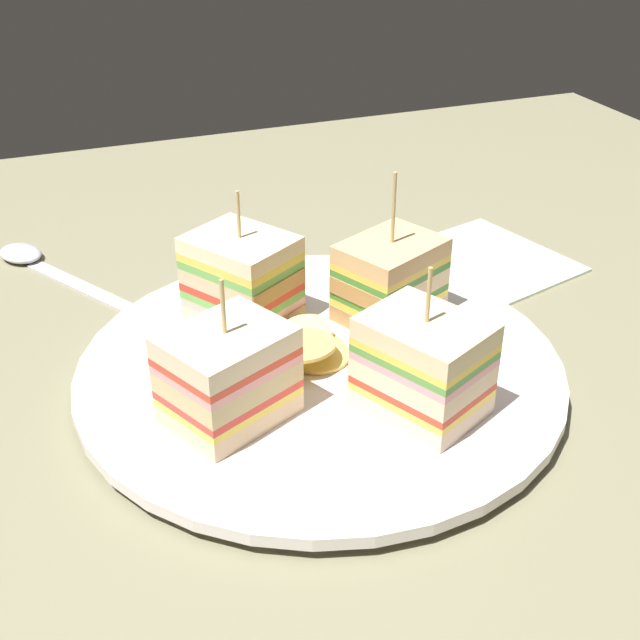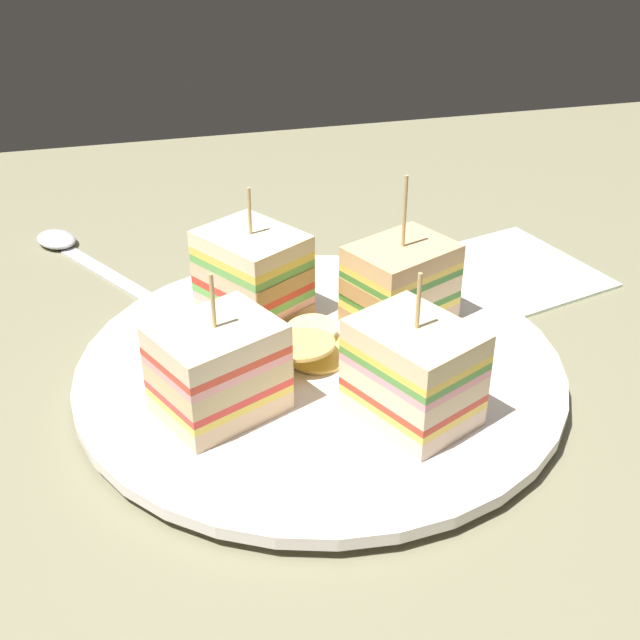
{
  "view_description": "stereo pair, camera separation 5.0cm",
  "coord_description": "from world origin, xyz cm",
  "px_view_note": "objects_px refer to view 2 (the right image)",
  "views": [
    {
      "loc": [
        -15.42,
        -39.88,
        29.64
      ],
      "look_at": [
        0.0,
        0.0,
        4.38
      ],
      "focal_mm": 46.46,
      "sensor_mm": 36.0,
      "label": 1
    },
    {
      "loc": [
        -10.7,
        -41.4,
        29.64
      ],
      "look_at": [
        0.0,
        0.0,
        4.38
      ],
      "focal_mm": 46.46,
      "sensor_mm": 36.0,
      "label": 2
    }
  ],
  "objects_px": {
    "sandwich_wedge_0": "(253,275)",
    "sandwich_wedge_2": "(413,373)",
    "sandwich_wedge_1": "(219,369)",
    "sandwich_wedge_3": "(400,284)",
    "chip_pile": "(309,344)",
    "spoon": "(68,247)",
    "napkin": "(496,274)",
    "plate": "(320,369)"
  },
  "relations": [
    {
      "from": "sandwich_wedge_0",
      "to": "napkin",
      "type": "bearing_deg",
      "value": 68.15
    },
    {
      "from": "sandwich_wedge_0",
      "to": "sandwich_wedge_2",
      "type": "distance_m",
      "value": 0.15
    },
    {
      "from": "sandwich_wedge_0",
      "to": "sandwich_wedge_2",
      "type": "relative_size",
      "value": 1.01
    },
    {
      "from": "sandwich_wedge_3",
      "to": "sandwich_wedge_1",
      "type": "bearing_deg",
      "value": 3.91
    },
    {
      "from": "sandwich_wedge_2",
      "to": "plate",
      "type": "bearing_deg",
      "value": 2.91
    },
    {
      "from": "sandwich_wedge_0",
      "to": "sandwich_wedge_2",
      "type": "bearing_deg",
      "value": -6.0
    },
    {
      "from": "sandwich_wedge_1",
      "to": "sandwich_wedge_2",
      "type": "bearing_deg",
      "value": -42.46
    },
    {
      "from": "napkin",
      "to": "plate",
      "type": "bearing_deg",
      "value": -148.59
    },
    {
      "from": "plate",
      "to": "spoon",
      "type": "height_order",
      "value": "plate"
    },
    {
      "from": "sandwich_wedge_0",
      "to": "sandwich_wedge_3",
      "type": "bearing_deg",
      "value": 39.77
    },
    {
      "from": "sandwich_wedge_1",
      "to": "spoon",
      "type": "height_order",
      "value": "sandwich_wedge_1"
    },
    {
      "from": "sandwich_wedge_1",
      "to": "sandwich_wedge_2",
      "type": "distance_m",
      "value": 0.11
    },
    {
      "from": "chip_pile",
      "to": "sandwich_wedge_2",
      "type": "bearing_deg",
      "value": -61.05
    },
    {
      "from": "sandwich_wedge_1",
      "to": "sandwich_wedge_3",
      "type": "bearing_deg",
      "value": 3.37
    },
    {
      "from": "sandwich_wedge_2",
      "to": "spoon",
      "type": "relative_size",
      "value": 0.62
    },
    {
      "from": "sandwich_wedge_2",
      "to": "spoon",
      "type": "bearing_deg",
      "value": 6.85
    },
    {
      "from": "plate",
      "to": "spoon",
      "type": "relative_size",
      "value": 2.07
    },
    {
      "from": "sandwich_wedge_2",
      "to": "sandwich_wedge_3",
      "type": "bearing_deg",
      "value": -41.26
    },
    {
      "from": "sandwich_wedge_0",
      "to": "sandwich_wedge_3",
      "type": "relative_size",
      "value": 0.89
    },
    {
      "from": "sandwich_wedge_2",
      "to": "chip_pile",
      "type": "relative_size",
      "value": 1.22
    },
    {
      "from": "sandwich_wedge_1",
      "to": "sandwich_wedge_3",
      "type": "distance_m",
      "value": 0.15
    },
    {
      "from": "plate",
      "to": "sandwich_wedge_0",
      "type": "relative_size",
      "value": 3.3
    },
    {
      "from": "sandwich_wedge_1",
      "to": "chip_pile",
      "type": "distance_m",
      "value": 0.08
    },
    {
      "from": "sandwich_wedge_2",
      "to": "napkin",
      "type": "height_order",
      "value": "sandwich_wedge_2"
    },
    {
      "from": "sandwich_wedge_1",
      "to": "chip_pile",
      "type": "xyz_separation_m",
      "value": [
        0.06,
        0.04,
        -0.02
      ]
    },
    {
      "from": "chip_pile",
      "to": "spoon",
      "type": "distance_m",
      "value": 0.27
    },
    {
      "from": "sandwich_wedge_3",
      "to": "napkin",
      "type": "xyz_separation_m",
      "value": [
        0.1,
        0.06,
        -0.04
      ]
    },
    {
      "from": "plate",
      "to": "sandwich_wedge_2",
      "type": "xyz_separation_m",
      "value": [
        0.04,
        -0.07,
        0.03
      ]
    },
    {
      "from": "sandwich_wedge_1",
      "to": "chip_pile",
      "type": "relative_size",
      "value": 1.17
    },
    {
      "from": "chip_pile",
      "to": "napkin",
      "type": "height_order",
      "value": "chip_pile"
    },
    {
      "from": "sandwich_wedge_2",
      "to": "sandwich_wedge_3",
      "type": "xyz_separation_m",
      "value": [
        0.03,
        0.1,
        -0.0
      ]
    },
    {
      "from": "plate",
      "to": "sandwich_wedge_1",
      "type": "xyz_separation_m",
      "value": [
        -0.07,
        -0.03,
        0.03
      ]
    },
    {
      "from": "sandwich_wedge_1",
      "to": "napkin",
      "type": "xyz_separation_m",
      "value": [
        0.23,
        0.13,
        -0.04
      ]
    },
    {
      "from": "sandwich_wedge_1",
      "to": "spoon",
      "type": "bearing_deg",
      "value": 83.27
    },
    {
      "from": "sandwich_wedge_1",
      "to": "chip_pile",
      "type": "height_order",
      "value": "sandwich_wedge_1"
    },
    {
      "from": "plate",
      "to": "spoon",
      "type": "distance_m",
      "value": 0.28
    },
    {
      "from": "chip_pile",
      "to": "napkin",
      "type": "distance_m",
      "value": 0.2
    },
    {
      "from": "sandwich_wedge_3",
      "to": "chip_pile",
      "type": "height_order",
      "value": "sandwich_wedge_3"
    },
    {
      "from": "plate",
      "to": "sandwich_wedge_2",
      "type": "distance_m",
      "value": 0.08
    },
    {
      "from": "plate",
      "to": "sandwich_wedge_3",
      "type": "distance_m",
      "value": 0.08
    },
    {
      "from": "spoon",
      "to": "napkin",
      "type": "bearing_deg",
      "value": -142.35
    },
    {
      "from": "sandwich_wedge_3",
      "to": "spoon",
      "type": "xyz_separation_m",
      "value": [
        -0.22,
        0.19,
        -0.04
      ]
    }
  ]
}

